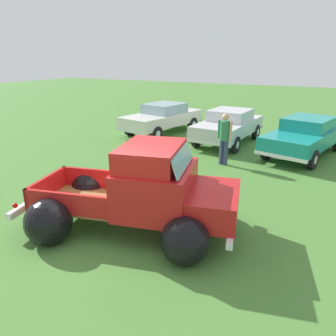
{
  "coord_description": "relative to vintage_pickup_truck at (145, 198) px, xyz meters",
  "views": [
    {
      "loc": [
        3.72,
        -5.21,
        3.58
      ],
      "look_at": [
        0.0,
        1.87,
        0.82
      ],
      "focal_mm": 34.53,
      "sensor_mm": 36.0,
      "label": 1
    }
  ],
  "objects": [
    {
      "name": "show_car_2",
      "position": [
        2.4,
        7.7,
        0.03
      ],
      "size": [
        2.83,
        4.86,
        1.43
      ],
      "rotation": [
        0.0,
        0.0,
        -1.81
      ],
      "color": "black",
      "rests_on": "ground"
    },
    {
      "name": "show_car_0",
      "position": [
        -4.21,
        8.55,
        0.03
      ],
      "size": [
        2.64,
        4.71,
        1.43
      ],
      "rotation": [
        0.0,
        0.0,
        -1.76
      ],
      "color": "black",
      "rests_on": "ground"
    },
    {
      "name": "show_car_1",
      "position": [
        -0.76,
        8.16,
        0.02
      ],
      "size": [
        2.14,
        4.3,
        1.43
      ],
      "rotation": [
        0.0,
        0.0,
        -1.64
      ],
      "color": "black",
      "rests_on": "ground"
    },
    {
      "name": "vintage_pickup_truck",
      "position": [
        0.0,
        0.0,
        0.0
      ],
      "size": [
        4.94,
        3.56,
        1.96
      ],
      "rotation": [
        0.0,
        0.0,
        0.24
      ],
      "color": "black",
      "rests_on": "ground"
    },
    {
      "name": "ground_plane",
      "position": [
        -0.38,
        -0.09,
        -0.76
      ],
      "size": [
        80.0,
        80.0,
        0.0
      ],
      "primitive_type": "plane",
      "color": "#477A33"
    },
    {
      "name": "spectator_0",
      "position": [
        0.04,
        5.14,
        0.27
      ],
      "size": [
        0.54,
        0.39,
        1.79
      ],
      "rotation": [
        0.0,
        0.0,
        4.54
      ],
      "color": "navy",
      "rests_on": "ground"
    }
  ]
}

